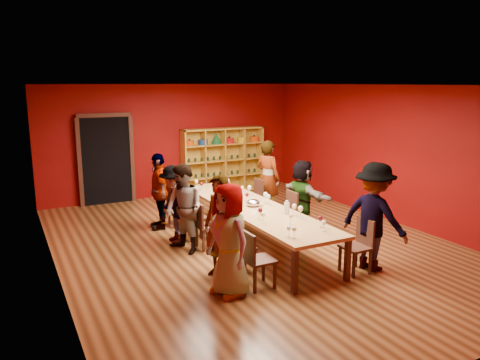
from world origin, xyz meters
The scene contains 47 objects.
room_shell centered at (0.00, 0.00, 1.50)m, with size 7.10×9.10×3.04m.
tasting_table centered at (0.00, 0.00, 0.70)m, with size 1.10×4.50×0.75m.
doorway centered at (-1.80, 4.43, 1.12)m, with size 1.40×0.17×2.30m.
shelving_unit centered at (1.40, 4.32, 0.98)m, with size 2.40×0.40×1.80m.
chair_person_left_0 centered at (-0.91, -1.72, 0.50)m, with size 0.42×0.42×0.89m.
person_left_0 centered at (-1.34, -1.72, 0.83)m, with size 0.81×0.44×1.67m, color #5671B2.
chair_person_left_1 centered at (-0.91, -1.10, 0.50)m, with size 0.42×0.42×0.89m.
person_left_1 centered at (-1.21, -1.10, 0.83)m, with size 0.61×0.44×1.66m, color #567AB1.
chair_person_left_2 centered at (-0.91, 0.20, 0.50)m, with size 0.42×0.42×0.89m.
person_left_2 centered at (-1.30, 0.20, 0.81)m, with size 0.79×0.43×1.63m, color tan.
chair_person_left_3 centered at (-0.91, 0.82, 0.50)m, with size 0.42×0.42×0.89m.
person_left_3 centered at (-1.28, 0.82, 0.76)m, with size 0.98×0.40×1.51m, color #525257.
chair_person_left_4 centered at (-0.91, 1.79, 0.50)m, with size 0.42×0.42×0.89m.
person_left_4 centered at (-1.26, 1.79, 0.81)m, with size 0.95×0.43×1.61m, color #5D84C0.
chair_person_right_0 centered at (0.91, -1.96, 0.50)m, with size 0.42×0.42×0.89m.
person_right_0 centered at (1.19, -1.96, 0.90)m, with size 1.16×0.48×1.80m, color #15183B.
chair_person_right_2 centered at (0.91, 0.19, 0.50)m, with size 0.42×0.42×0.89m.
person_right_2 centered at (1.26, 0.19, 0.76)m, with size 1.41×0.40×1.52m, color #587BB6.
chair_person_right_4 centered at (0.91, 1.56, 0.50)m, with size 0.42×0.42×0.89m.
person_right_4 centered at (1.25, 1.56, 0.88)m, with size 0.64×0.47×1.77m, color beige.
wine_glass_0 centered at (-0.16, 1.23, 0.90)m, with size 0.09×0.09×0.21m.
wine_glass_1 centered at (-0.34, 1.68, 0.88)m, with size 0.07×0.07×0.18m.
wine_glass_2 centered at (-0.37, -0.06, 0.89)m, with size 0.08×0.08×0.19m.
wine_glass_3 centered at (0.32, 1.73, 0.88)m, with size 0.07×0.07×0.18m.
wine_glass_4 centered at (0.27, 0.95, 0.88)m, with size 0.07×0.07×0.18m.
wine_glass_5 centered at (0.02, -1.27, 0.88)m, with size 0.07×0.07×0.18m.
wine_glass_6 centered at (-0.10, -0.53, 0.90)m, with size 0.08×0.08×0.21m.
wine_glass_7 centered at (0.30, 1.84, 0.90)m, with size 0.08×0.08×0.20m.
wine_glass_8 centered at (-0.37, 1.90, 0.90)m, with size 0.08×0.08×0.20m.
wine_glass_9 centered at (0.36, 0.79, 0.91)m, with size 0.09×0.09×0.22m.
wine_glass_10 centered at (0.31, -0.05, 0.91)m, with size 0.09×0.09×0.21m.
wine_glass_11 centered at (0.27, -1.83, 0.88)m, with size 0.07×0.07×0.18m.
wine_glass_12 centered at (0.35, -1.62, 0.89)m, with size 0.08×0.08×0.19m.
wine_glass_13 centered at (0.08, 0.37, 0.88)m, with size 0.07×0.07×0.18m.
wine_glass_14 centered at (-0.36, -1.01, 0.89)m, with size 0.08×0.08×0.19m.
wine_glass_15 centered at (-0.28, -0.78, 0.90)m, with size 0.08×0.08×0.20m.
wine_glass_16 centered at (0.34, 0.10, 0.91)m, with size 0.09×0.09×0.22m.
wine_glass_17 centered at (-0.33, -1.89, 0.88)m, with size 0.07×0.07×0.18m.
wine_glass_18 centered at (-0.37, -1.80, 0.88)m, with size 0.07×0.07×0.18m.
wine_glass_19 centered at (0.35, -1.06, 0.91)m, with size 0.09×0.09×0.22m.
wine_glass_20 centered at (-0.29, 0.04, 0.89)m, with size 0.08×0.08×0.20m.
wine_glass_21 centered at (0.37, -0.84, 0.90)m, with size 0.08×0.08×0.20m.
wine_glass_22 centered at (-0.31, 0.96, 0.89)m, with size 0.08×0.08×0.19m.
spittoon_bowl centered at (0.02, 0.01, 0.81)m, with size 0.27×0.27×0.15m, color #ACAEB3.
carafe_a centered at (-0.17, 0.24, 0.88)m, with size 0.13×0.13×0.29m.
carafe_b centered at (0.29, -0.73, 0.86)m, with size 0.10×0.10×0.25m.
wine_bottle centered at (0.05, 1.42, 0.86)m, with size 0.08×0.08×0.28m.
Camera 1 is at (-4.13, -7.48, 3.06)m, focal length 35.00 mm.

